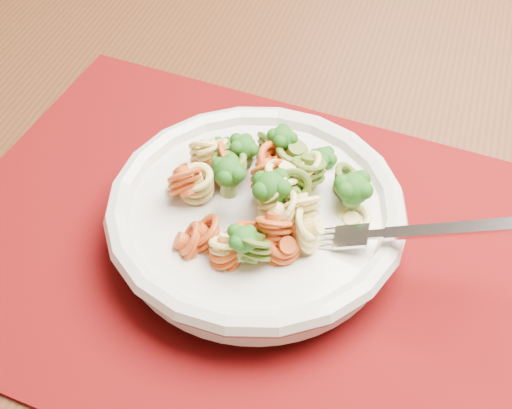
% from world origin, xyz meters
% --- Properties ---
extents(dining_table, '(1.55, 1.15, 0.75)m').
position_xyz_m(dining_table, '(-0.19, -0.65, 0.65)').
color(dining_table, '#4B2715').
rests_on(dining_table, ground).
extents(placemat, '(0.51, 0.41, 0.00)m').
position_xyz_m(placemat, '(-0.13, -0.68, 0.75)').
color(placemat, '#61040B').
rests_on(placemat, dining_table).
extents(pasta_bowl, '(0.24, 0.24, 0.05)m').
position_xyz_m(pasta_bowl, '(-0.12, -0.67, 0.78)').
color(pasta_bowl, beige).
rests_on(pasta_bowl, placemat).
extents(pasta_broccoli_heap, '(0.20, 0.20, 0.06)m').
position_xyz_m(pasta_broccoli_heap, '(-0.12, -0.67, 0.80)').
color(pasta_broccoli_heap, '#DBC36C').
rests_on(pasta_broccoli_heap, pasta_bowl).
extents(fork, '(0.18, 0.08, 0.08)m').
position_xyz_m(fork, '(-0.04, -0.67, 0.79)').
color(fork, silver).
rests_on(fork, pasta_bowl).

